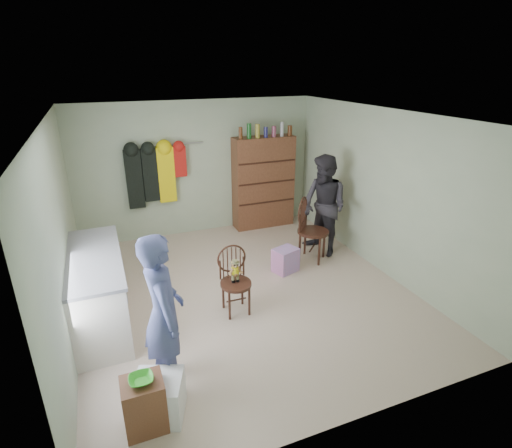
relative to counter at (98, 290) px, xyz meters
name	(u,v)px	position (x,y,z in m)	size (l,w,h in m)	color
ground_plane	(245,291)	(1.95, 0.00, -0.47)	(5.00, 5.00, 0.00)	beige
room_walls	(231,178)	(1.95, 0.53, 1.11)	(5.00, 5.00, 5.00)	#B3C2A3
counter	(98,290)	(0.00, 0.00, 0.00)	(0.64, 1.86, 0.94)	silver
stool	(144,405)	(0.30, -1.85, -0.21)	(0.36, 0.31, 0.52)	brown
bowl	(141,380)	(0.30, -1.85, 0.08)	(0.21, 0.21, 0.05)	green
plastic_tub	(159,398)	(0.44, -1.76, -0.27)	(0.43, 0.41, 0.41)	white
chair_front	(235,276)	(1.67, -0.38, 0.04)	(0.41, 0.41, 0.92)	#3D2015
chair_far	(309,227)	(3.31, 0.59, 0.11)	(0.68, 0.68, 1.09)	#3D2015
striped_bag	(285,260)	(2.76, 0.34, -0.28)	(0.37, 0.29, 0.39)	pink
person_left	(164,314)	(0.60, -1.38, 0.37)	(0.61, 0.40, 1.69)	#495186
person_right	(324,206)	(3.64, 0.72, 0.39)	(0.84, 0.65, 1.72)	#2D2B33
dresser	(263,182)	(3.20, 2.30, 0.44)	(1.20, 0.39, 2.08)	brown
coat_rack	(155,174)	(1.12, 2.38, 0.78)	(1.42, 0.12, 1.09)	#99999E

